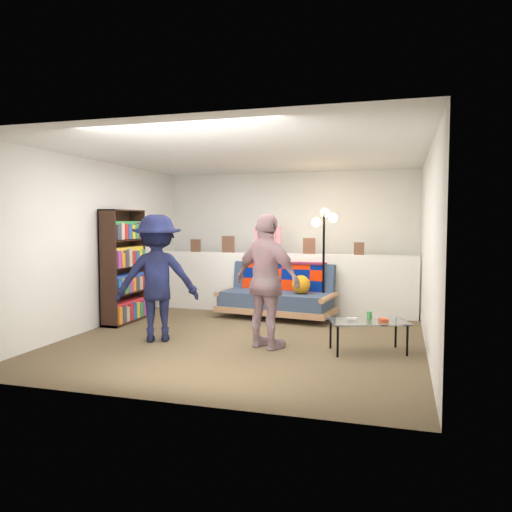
% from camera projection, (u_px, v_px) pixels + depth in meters
% --- Properties ---
extents(ground, '(5.00, 5.00, 0.00)m').
position_uv_depth(ground, '(248.00, 337.00, 6.64)').
color(ground, brown).
rests_on(ground, ground).
extents(room_shell, '(4.60, 5.05, 2.45)m').
position_uv_depth(room_shell, '(257.00, 211.00, 6.97)').
color(room_shell, silver).
rests_on(room_shell, ground).
extents(half_wall_ledge, '(4.45, 0.15, 1.00)m').
position_uv_depth(half_wall_ledge, '(279.00, 283.00, 8.32)').
color(half_wall_ledge, silver).
rests_on(half_wall_ledge, ground).
extents(ledge_decor, '(2.97, 0.02, 0.45)m').
position_uv_depth(ledge_decor, '(266.00, 243.00, 8.32)').
color(ledge_decor, brown).
rests_on(ledge_decor, half_wall_ledge).
extents(futon_sofa, '(1.91, 1.09, 0.78)m').
position_uv_depth(futon_sofa, '(278.00, 295.00, 7.93)').
color(futon_sofa, '#AA7852').
rests_on(futon_sofa, ground).
extents(bookshelf, '(0.28, 0.85, 1.71)m').
position_uv_depth(bookshelf, '(123.00, 270.00, 7.52)').
color(bookshelf, black).
rests_on(bookshelf, ground).
extents(coffee_table, '(1.00, 0.76, 0.46)m').
position_uv_depth(coffee_table, '(368.00, 323.00, 5.83)').
color(coffee_table, black).
rests_on(coffee_table, ground).
extents(floor_lamp, '(0.40, 0.33, 1.73)m').
position_uv_depth(floor_lamp, '(324.00, 241.00, 7.74)').
color(floor_lamp, black).
rests_on(floor_lamp, ground).
extents(person_left, '(1.20, 0.99, 1.62)m').
position_uv_depth(person_left, '(157.00, 278.00, 6.37)').
color(person_left, black).
rests_on(person_left, ground).
extents(person_right, '(1.03, 0.78, 1.63)m').
position_uv_depth(person_right, '(267.00, 281.00, 5.98)').
color(person_right, '#C9828F').
rests_on(person_right, ground).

